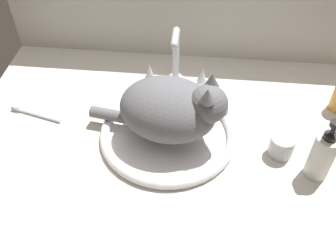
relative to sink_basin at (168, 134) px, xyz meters
The scene contains 8 objects.
countertop 3.96cm from the sink_basin, ahead, with size 116.16×75.56×3.00cm, color silver.
backsplash_wall 41.87cm from the sink_basin, 85.62° to the left, with size 116.16×2.40×37.82cm, color beige.
sink_basin is the anchor object (origin of this frame).
faucet 23.23cm from the sink_basin, 90.00° to the left, with size 19.30×10.03×19.53cm.
cat 9.39cm from the sink_basin, ahead, with size 36.69×22.98×18.45cm.
metal_jar 29.45cm from the sink_basin, ahead, with size 6.37×6.37×5.89cm.
soap_pump_bottle 38.66cm from the sink_basin, 13.10° to the right, with size 5.68×5.68×17.75cm.
toothbrush 38.70cm from the sink_basin, behind, with size 15.60×5.07×1.70cm.
Camera 1 is at (4.17, -70.54, 78.82)cm, focal length 41.20 mm.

